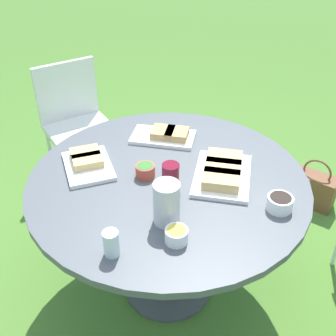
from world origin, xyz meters
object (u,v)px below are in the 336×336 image
dining_table (168,196)px  handbag (313,189)px  water_pitcher (166,203)px  wine_glass (171,174)px  chair_near_right (75,117)px

dining_table → handbag: 1.37m
water_pitcher → dining_table: bearing=-55.6°
wine_glass → handbag: size_ratio=0.50×
wine_glass → handbag: bearing=-102.8°
chair_near_right → water_pitcher: size_ratio=4.73×
handbag → water_pitcher: bearing=80.8°
water_pitcher → wine_glass: 0.15m
dining_table → water_pitcher: water_pitcher is taller
dining_table → handbag: dining_table is taller
wine_glass → handbag: 1.55m
water_pitcher → handbag: 1.63m
dining_table → wine_glass: size_ratio=7.17×
chair_near_right → water_pitcher: water_pitcher is taller
dining_table → chair_near_right: 1.25m
chair_near_right → handbag: size_ratio=2.42×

